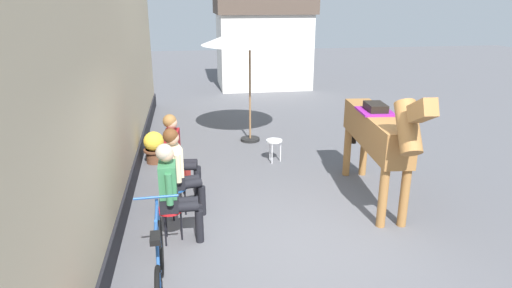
# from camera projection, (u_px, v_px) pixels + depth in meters

# --- Properties ---
(ground_plane) EXTENTS (40.00, 40.00, 0.00)m
(ground_plane) POSITION_uv_depth(u_px,v_px,m) (262.00, 165.00, 8.67)
(ground_plane) COLOR #56565B
(pub_facade_wall) EXTENTS (0.34, 14.00, 3.40)m
(pub_facade_wall) POSITION_uv_depth(u_px,v_px,m) (108.00, 113.00, 6.40)
(pub_facade_wall) COLOR #CCB793
(pub_facade_wall) RESTS_ON ground_plane
(distant_cottage) EXTENTS (3.40, 2.60, 3.50)m
(distant_cottage) POSITION_uv_depth(u_px,v_px,m) (263.00, 37.00, 15.84)
(distant_cottage) COLOR silver
(distant_cottage) RESTS_ON ground_plane
(seated_visitor_near) EXTENTS (0.61, 0.49, 1.39)m
(seated_visitor_near) POSITION_uv_depth(u_px,v_px,m) (173.00, 188.00, 5.73)
(seated_visitor_near) COLOR red
(seated_visitor_near) RESTS_ON ground_plane
(seated_visitor_middle) EXTENTS (0.61, 0.48, 1.39)m
(seated_visitor_middle) POSITION_uv_depth(u_px,v_px,m) (178.00, 168.00, 6.40)
(seated_visitor_middle) COLOR #194C99
(seated_visitor_middle) RESTS_ON ground_plane
(seated_visitor_far) EXTENTS (0.61, 0.49, 1.39)m
(seated_visitor_far) POSITION_uv_depth(u_px,v_px,m) (177.00, 151.00, 7.13)
(seated_visitor_far) COLOR black
(seated_visitor_far) RESTS_ON ground_plane
(saddled_horse_center) EXTENTS (0.64, 3.00, 2.06)m
(saddled_horse_center) POSITION_uv_depth(u_px,v_px,m) (378.00, 132.00, 6.79)
(saddled_horse_center) COLOR #9E6B38
(saddled_horse_center) RESTS_ON ground_plane
(flower_planter_farthest) EXTENTS (0.43, 0.43, 0.64)m
(flower_planter_farthest) POSITION_uv_depth(u_px,v_px,m) (154.00, 147.00, 8.69)
(flower_planter_farthest) COLOR brown
(flower_planter_farthest) RESTS_ON ground_plane
(leaning_bicycle) EXTENTS (0.50, 1.76, 1.02)m
(leaning_bicycle) POSITION_uv_depth(u_px,v_px,m) (159.00, 267.00, 4.69)
(leaning_bicycle) COLOR black
(leaning_bicycle) RESTS_ON ground_plane
(cafe_parasol) EXTENTS (2.10, 2.10, 2.58)m
(cafe_parasol) POSITION_uv_depth(u_px,v_px,m) (250.00, 36.00, 9.38)
(cafe_parasol) COLOR black
(cafe_parasol) RESTS_ON ground_plane
(spare_stool_white) EXTENTS (0.32, 0.32, 0.46)m
(spare_stool_white) POSITION_uv_depth(u_px,v_px,m) (274.00, 143.00, 8.70)
(spare_stool_white) COLOR white
(spare_stool_white) RESTS_ON ground_plane
(satchel_bag) EXTENTS (0.29, 0.28, 0.20)m
(satchel_bag) POSITION_uv_depth(u_px,v_px,m) (183.00, 172.00, 8.03)
(satchel_bag) COLOR maroon
(satchel_bag) RESTS_ON ground_plane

